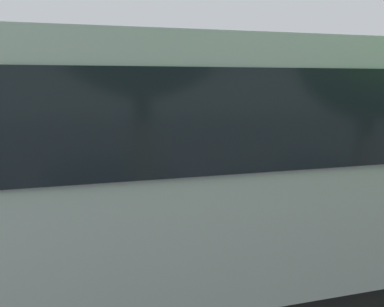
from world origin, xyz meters
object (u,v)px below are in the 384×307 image
object	(u,v)px
spectator_centre	(173,177)
spectator_far_left	(300,166)
tour_bus	(288,169)
parked_motorcycle_silver	(126,217)
stunt_motorcycle	(154,142)
spectator_left	(233,172)

from	to	relation	value
spectator_centre	spectator_far_left	bearing A→B (deg)	-179.79
tour_bus	parked_motorcycle_silver	distance (m)	3.19
spectator_far_left	spectator_centre	world-z (taller)	spectator_far_left
tour_bus	stunt_motorcycle	xyz separation A→B (m)	(0.30, -7.93, -0.59)
spectator_far_left	spectator_centre	distance (m)	2.68
spectator_centre	stunt_motorcycle	distance (m)	4.86
spectator_far_left	parked_motorcycle_silver	distance (m)	3.81
tour_bus	spectator_left	size ratio (longest dim) A/B	6.45
tour_bus	spectator_left	distance (m)	3.27
tour_bus	parked_motorcycle_silver	world-z (taller)	tour_bus
tour_bus	spectator_left	world-z (taller)	tour_bus
spectator_centre	parked_motorcycle_silver	size ratio (longest dim) A/B	0.82
spectator_centre	parked_motorcycle_silver	bearing A→B (deg)	37.29
parked_motorcycle_silver	spectator_centre	bearing A→B (deg)	-142.71
spectator_far_left	parked_motorcycle_silver	bearing A→B (deg)	11.93
stunt_motorcycle	spectator_far_left	bearing A→B (deg)	113.97
tour_bus	stunt_motorcycle	world-z (taller)	tour_bus
spectator_far_left	stunt_motorcycle	distance (m)	5.28
spectator_far_left	stunt_motorcycle	world-z (taller)	stunt_motorcycle
tour_bus	parked_motorcycle_silver	bearing A→B (deg)	-51.69
spectator_left	stunt_motorcycle	bearing A→B (deg)	-81.56
stunt_motorcycle	spectator_left	bearing A→B (deg)	98.44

